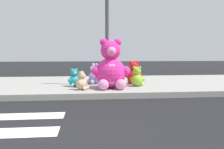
# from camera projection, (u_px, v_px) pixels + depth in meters

# --- Properties ---
(sidewalk) EXTENTS (28.00, 4.40, 0.15)m
(sidewalk) POSITION_uv_depth(u_px,v_px,m) (75.00, 85.00, 7.90)
(sidewalk) COLOR #9E9B93
(sidewalk) RESTS_ON ground_plane
(sign_pole) EXTENTS (0.56, 0.11, 3.20)m
(sign_pole) POSITION_uv_depth(u_px,v_px,m) (107.00, 28.00, 7.06)
(sign_pole) COLOR #4C4C51
(sign_pole) RESTS_ON sidewalk
(plush_pink_large) EXTENTS (1.06, 0.92, 1.37)m
(plush_pink_large) POSITION_uv_depth(u_px,v_px,m) (111.00, 69.00, 6.58)
(plush_pink_large) COLOR #F22D93
(plush_pink_large) RESTS_ON sidewalk
(plush_lavender) EXTENTS (0.47, 0.45, 0.65)m
(plush_lavender) POSITION_uv_depth(u_px,v_px,m) (94.00, 75.00, 7.65)
(plush_lavender) COLOR #B28CD8
(plush_lavender) RESTS_ON sidewalk
(plush_teal) EXTENTS (0.39, 0.38, 0.53)m
(plush_teal) POSITION_uv_depth(u_px,v_px,m) (74.00, 79.00, 6.99)
(plush_teal) COLOR teal
(plush_teal) RESTS_ON sidewalk
(plush_yellow) EXTENTS (0.50, 0.55, 0.71)m
(plush_yellow) POSITION_uv_depth(u_px,v_px,m) (104.00, 73.00, 8.22)
(plush_yellow) COLOR yellow
(plush_yellow) RESTS_ON sidewalk
(plush_lime) EXTENTS (0.41, 0.42, 0.59)m
(plush_lime) POSITION_uv_depth(u_px,v_px,m) (137.00, 78.00, 7.05)
(plush_lime) COLOR #8CD133
(plush_lime) RESTS_ON sidewalk
(plush_red) EXTENTS (0.56, 0.50, 0.73)m
(plush_red) POSITION_uv_depth(u_px,v_px,m) (134.00, 75.00, 7.59)
(plush_red) COLOR red
(plush_red) RESTS_ON sidewalk
(plush_tan) EXTENTS (0.35, 0.36, 0.50)m
(plush_tan) POSITION_uv_depth(u_px,v_px,m) (82.00, 82.00, 6.34)
(plush_tan) COLOR tan
(plush_tan) RESTS_ON sidewalk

